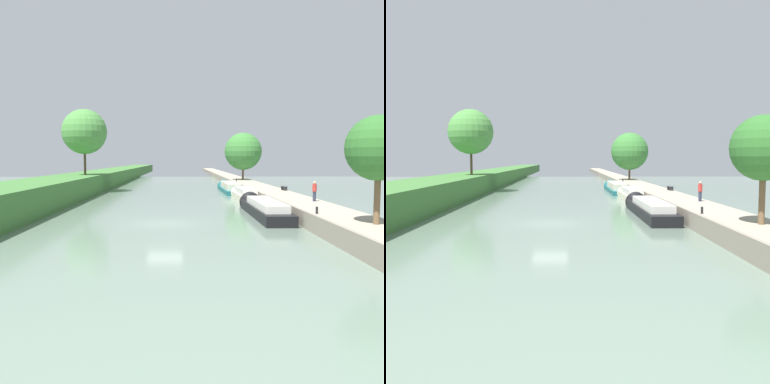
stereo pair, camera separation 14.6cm
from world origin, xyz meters
The scene contains 13 objects.
ground_plane centered at (0.00, 0.00, 0.00)m, with size 160.00×160.00×0.00m, color slate.
right_towpath centered at (11.32, 0.00, 0.55)m, with size 3.57×260.00×1.09m.
stone_quay centered at (9.41, 0.00, 0.57)m, with size 0.25×260.00×1.14m.
narrowboat_black centered at (7.88, 4.64, 0.55)m, with size 2.15×13.25×2.04m.
narrowboat_cream centered at (8.21, 17.06, 0.59)m, with size 1.83×10.31×1.94m.
narrowboat_teal centered at (7.97, 29.75, 0.54)m, with size 2.18×14.32×2.13m.
tree_rightbank_near centered at (11.61, -7.61, 5.15)m, with size 3.50×3.50×5.82m.
tree_rightbank_midnear centered at (11.55, 40.72, 5.85)m, with size 6.20×6.20×7.86m.
tree_leftbank_downstream centered at (-11.81, 27.80, 8.24)m, with size 6.04×6.04×8.83m.
person_walking centered at (12.17, 4.66, 1.97)m, with size 0.34×0.34×1.66m.
mooring_bollard_near centered at (9.84, -3.18, 1.32)m, with size 0.16×0.16×0.45m.
mooring_bollard_far centered at (9.84, 35.81, 1.32)m, with size 0.16×0.16×0.45m.
park_bench centered at (12.65, 16.84, 1.44)m, with size 0.44×1.50×0.47m.
Camera 2 is at (1.30, -29.70, 4.58)m, focal length 39.48 mm.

